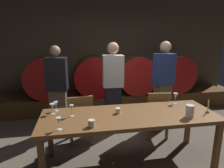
{
  "coord_description": "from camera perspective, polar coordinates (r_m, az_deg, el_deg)",
  "views": [
    {
      "loc": [
        -0.9,
        -2.45,
        1.83
      ],
      "look_at": [
        -0.36,
        0.58,
        1.07
      ],
      "focal_mm": 31.63,
      "sensor_mm": 36.0,
      "label": 1
    }
  ],
  "objects": [
    {
      "name": "ground_plane",
      "position": [
        3.19,
        8.88,
        -21.37
      ],
      "size": [
        8.7,
        8.7,
        0.0
      ],
      "primitive_type": "plane",
      "color": "brown"
    },
    {
      "name": "back_wall",
      "position": [
        5.45,
        -0.55,
        9.31
      ],
      "size": [
        6.69,
        0.24,
        2.79
      ],
      "primitive_type": "cube",
      "color": "brown",
      "rests_on": "ground"
    },
    {
      "name": "barrel_shelf",
      "position": [
        5.16,
        0.5,
        -4.5
      ],
      "size": [
        6.02,
        0.9,
        0.4
      ],
      "primitive_type": "cube",
      "color": "brown",
      "rests_on": "ground"
    },
    {
      "name": "wine_barrel_far_left",
      "position": [
        4.95,
        -18.09,
        2.03
      ],
      "size": [
        0.95,
        0.94,
        0.95
      ],
      "color": "brown",
      "rests_on": "barrel_shelf"
    },
    {
      "name": "wine_barrel_center_left",
      "position": [
        4.92,
        -5.39,
        2.59
      ],
      "size": [
        0.95,
        0.94,
        0.95
      ],
      "color": "brown",
      "rests_on": "barrel_shelf"
    },
    {
      "name": "wine_barrel_center_right",
      "position": [
        5.11,
        6.33,
        2.98
      ],
      "size": [
        0.95,
        0.94,
        0.95
      ],
      "color": "brown",
      "rests_on": "barrel_shelf"
    },
    {
      "name": "wine_barrel_far_right",
      "position": [
        5.48,
        16.71,
        3.23
      ],
      "size": [
        0.95,
        0.94,
        0.95
      ],
      "color": "brown",
      "rests_on": "barrel_shelf"
    },
    {
      "name": "dining_table",
      "position": [
        2.82,
        5.09,
        -10.05
      ],
      "size": [
        2.45,
        0.85,
        0.76
      ],
      "color": "brown",
      "rests_on": "ground"
    },
    {
      "name": "chair_left",
      "position": [
        3.42,
        -9.2,
        -9.41
      ],
      "size": [
        0.45,
        0.45,
        0.88
      ],
      "rotation": [
        0.0,
        0.0,
        3.29
      ],
      "color": "brown",
      "rests_on": "ground"
    },
    {
      "name": "chair_right",
      "position": [
        3.66,
        12.83,
        -7.99
      ],
      "size": [
        0.44,
        0.44,
        0.88
      ],
      "rotation": [
        0.0,
        0.0,
        3.04
      ],
      "color": "brown",
      "rests_on": "ground"
    },
    {
      "name": "guest_left",
      "position": [
        3.82,
        -15.46,
        -1.55
      ],
      "size": [
        0.41,
        0.28,
        1.66
      ],
      "rotation": [
        0.0,
        0.0,
        3.02
      ],
      "color": "brown",
      "rests_on": "ground"
    },
    {
      "name": "guest_center",
      "position": [
        3.76,
        0.29,
        -0.72
      ],
      "size": [
        0.39,
        0.25,
        1.71
      ],
      "rotation": [
        0.0,
        0.0,
        3.1
      ],
      "color": "black",
      "rests_on": "ground"
    },
    {
      "name": "guest_right",
      "position": [
        4.03,
        14.56,
        -0.07
      ],
      "size": [
        0.43,
        0.33,
        1.73
      ],
      "rotation": [
        0.0,
        0.0,
        3.39
      ],
      "color": "brown",
      "rests_on": "ground"
    },
    {
      "name": "candle_center",
      "position": [
        3.14,
        25.97,
        -6.42
      ],
      "size": [
        0.05,
        0.05,
        0.21
      ],
      "color": "olive",
      "rests_on": "dining_table"
    },
    {
      "name": "pitcher",
      "position": [
        2.85,
        21.53,
        -7.34
      ],
      "size": [
        0.11,
        0.11,
        0.17
      ],
      "color": "white",
      "rests_on": "dining_table"
    },
    {
      "name": "wine_glass_far_left",
      "position": [
        2.88,
        -16.8,
        -6.14
      ],
      "size": [
        0.08,
        0.08,
        0.15
      ],
      "color": "silver",
      "rests_on": "dining_table"
    },
    {
      "name": "wine_glass_left",
      "position": [
        2.99,
        -15.91,
        -5.63
      ],
      "size": [
        0.06,
        0.06,
        0.14
      ],
      "color": "white",
      "rests_on": "dining_table"
    },
    {
      "name": "wine_glass_center",
      "position": [
        2.41,
        -15.12,
        -10.34
      ],
      "size": [
        0.06,
        0.06,
        0.15
      ],
      "color": "silver",
      "rests_on": "dining_table"
    },
    {
      "name": "wine_glass_right",
      "position": [
        2.74,
        -11.58,
        -6.86
      ],
      "size": [
        0.06,
        0.06,
        0.16
      ],
      "color": "silver",
      "rests_on": "dining_table"
    },
    {
      "name": "wine_glass_far_right",
      "position": [
        3.33,
        17.87,
        -3.33
      ],
      "size": [
        0.08,
        0.08,
        0.18
      ],
      "color": "silver",
      "rests_on": "dining_table"
    },
    {
      "name": "cup_left",
      "position": [
        2.43,
        -5.95,
        -11.25
      ],
      "size": [
        0.08,
        0.08,
        0.09
      ],
      "primitive_type": "cylinder",
      "color": "beige",
      "rests_on": "dining_table"
    },
    {
      "name": "cup_right",
      "position": [
        2.81,
        1.72,
        -7.73
      ],
      "size": [
        0.07,
        0.07,
        0.08
      ],
      "primitive_type": "cylinder",
      "color": "white",
      "rests_on": "dining_table"
    }
  ]
}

